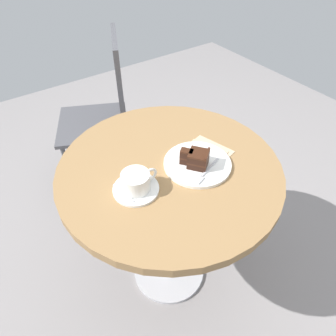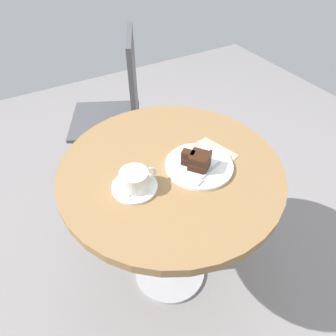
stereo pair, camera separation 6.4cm
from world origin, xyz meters
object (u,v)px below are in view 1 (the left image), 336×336
at_px(napkin, 204,155).
at_px(fork, 204,173).
at_px(cafe_chair, 107,108).
at_px(teaspoon, 121,190).
at_px(cake_slice, 197,159).
at_px(cake_plate, 197,164).
at_px(saucer, 136,189).
at_px(coffee_cup, 136,181).

bearing_deg(napkin, fork, -129.43).
bearing_deg(cafe_chair, teaspoon, 4.14).
height_order(teaspoon, cake_slice, cake_slice).
bearing_deg(cake_slice, cake_plate, 32.26).
distance_m(napkin, cafe_chair, 0.79).
xyz_separation_m(cake_slice, cafe_chair, (0.03, 0.80, -0.22)).
height_order(napkin, cafe_chair, cafe_chair).
height_order(saucer, cake_slice, cake_slice).
xyz_separation_m(cake_slice, fork, (-0.00, -0.05, -0.03)).
bearing_deg(saucer, cake_slice, -7.02).
distance_m(coffee_cup, cake_plate, 0.23).
xyz_separation_m(teaspoon, napkin, (0.33, -0.01, -0.01)).
bearing_deg(teaspoon, saucer, -119.83).
xyz_separation_m(saucer, fork, (0.21, -0.08, 0.01)).
relative_size(cake_slice, fork, 0.72).
height_order(cake_slice, fork, cake_slice).
distance_m(teaspoon, cafe_chair, 0.83).
distance_m(saucer, fork, 0.23).
distance_m(cake_slice, napkin, 0.08).
distance_m(coffee_cup, napkin, 0.28).
relative_size(saucer, teaspoon, 1.44).
bearing_deg(coffee_cup, teaspoon, 156.20).
relative_size(cake_plate, cake_slice, 2.30).
distance_m(teaspoon, napkin, 0.33).
xyz_separation_m(teaspoon, cafe_chair, (0.29, 0.75, -0.19)).
xyz_separation_m(saucer, cake_plate, (0.23, -0.02, 0.00)).
relative_size(cake_plate, cafe_chair, 0.25).
bearing_deg(cake_slice, teaspoon, 170.21).
xyz_separation_m(coffee_cup, fork, (0.21, -0.07, -0.03)).
bearing_deg(napkin, cake_plate, -152.51).
bearing_deg(cafe_chair, saucer, 7.37).
xyz_separation_m(coffee_cup, napkin, (0.28, 0.01, -0.04)).
distance_m(saucer, teaspoon, 0.05).
relative_size(teaspoon, cake_slice, 1.02).
height_order(saucer, cake_plate, cake_plate).
height_order(coffee_cup, fork, coffee_cup).
bearing_deg(coffee_cup, cake_plate, -4.38).
distance_m(cake_slice, cafe_chair, 0.83).
height_order(teaspoon, napkin, teaspoon).
relative_size(fork, cafe_chair, 0.15).
bearing_deg(napkin, saucer, -178.43).
distance_m(teaspoon, cake_plate, 0.28).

